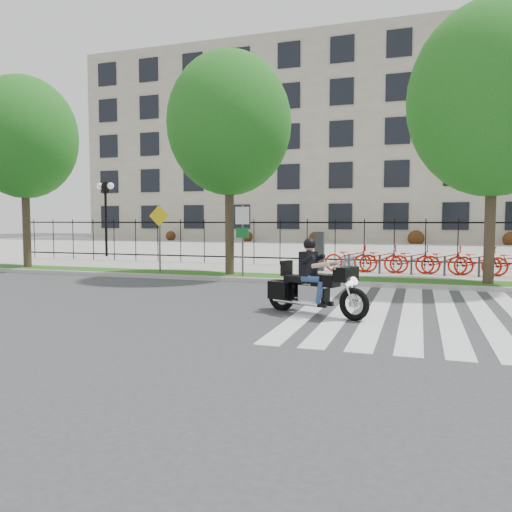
% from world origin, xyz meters
% --- Properties ---
extents(ground, '(120.00, 120.00, 0.00)m').
position_xyz_m(ground, '(0.00, 0.00, 0.00)').
color(ground, '#363639').
rests_on(ground, ground).
extents(curb, '(60.00, 0.20, 0.15)m').
position_xyz_m(curb, '(0.00, 4.10, 0.07)').
color(curb, '#A7A69D').
rests_on(curb, ground).
extents(grass_verge, '(60.00, 1.50, 0.15)m').
position_xyz_m(grass_verge, '(0.00, 4.95, 0.07)').
color(grass_verge, '#1E5816').
rests_on(grass_verge, ground).
extents(sidewalk, '(60.00, 3.50, 0.15)m').
position_xyz_m(sidewalk, '(0.00, 7.45, 0.07)').
color(sidewalk, '#A29F97').
rests_on(sidewalk, ground).
extents(plaza, '(80.00, 34.00, 0.10)m').
position_xyz_m(plaza, '(0.00, 25.00, 0.05)').
color(plaza, '#A29F97').
rests_on(plaza, ground).
extents(crosswalk_stripes, '(5.70, 8.00, 0.01)m').
position_xyz_m(crosswalk_stripes, '(4.83, 0.00, 0.01)').
color(crosswalk_stripes, silver).
rests_on(crosswalk_stripes, ground).
extents(iron_fence, '(30.00, 0.06, 2.00)m').
position_xyz_m(iron_fence, '(0.00, 9.20, 1.15)').
color(iron_fence, black).
rests_on(iron_fence, sidewalk).
extents(office_building, '(60.00, 21.90, 20.15)m').
position_xyz_m(office_building, '(0.00, 44.92, 9.97)').
color(office_building, gray).
rests_on(office_building, ground).
extents(lamp_post_left, '(1.06, 0.70, 4.25)m').
position_xyz_m(lamp_post_left, '(-12.00, 12.00, 3.21)').
color(lamp_post_left, black).
rests_on(lamp_post_left, ground).
extents(street_tree_0, '(4.33, 4.33, 7.82)m').
position_xyz_m(street_tree_0, '(-10.93, 4.95, 5.47)').
color(street_tree_0, '#33261C').
rests_on(street_tree_0, grass_verge).
extents(street_tree_1, '(4.39, 4.39, 7.87)m').
position_xyz_m(street_tree_1, '(-1.91, 4.95, 5.48)').
color(street_tree_1, '#33261C').
rests_on(street_tree_1, grass_verge).
extents(street_tree_2, '(5.08, 5.08, 8.49)m').
position_xyz_m(street_tree_2, '(6.60, 4.95, 5.71)').
color(street_tree_2, '#33261C').
rests_on(street_tree_2, grass_verge).
extents(bike_share_station, '(11.16, 0.88, 1.50)m').
position_xyz_m(bike_share_station, '(6.46, 7.20, 0.67)').
color(bike_share_station, '#2D2D33').
rests_on(bike_share_station, sidewalk).
extents(sign_pole_regulatory, '(0.50, 0.09, 2.50)m').
position_xyz_m(sign_pole_regulatory, '(-1.28, 4.58, 1.74)').
color(sign_pole_regulatory, '#59595B').
rests_on(sign_pole_regulatory, grass_verge).
extents(sign_pole_warning, '(0.78, 0.09, 2.49)m').
position_xyz_m(sign_pole_warning, '(-4.53, 4.58, 1.74)').
color(sign_pole_warning, '#59595B').
rests_on(sign_pole_warning, grass_verge).
extents(motorcycle_rider, '(2.47, 1.37, 2.03)m').
position_xyz_m(motorcycle_rider, '(2.42, -1.04, 0.67)').
color(motorcycle_rider, black).
rests_on(motorcycle_rider, ground).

